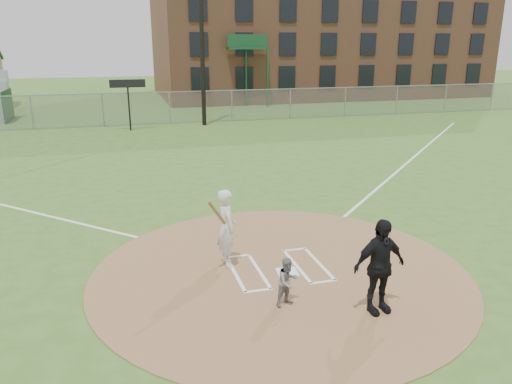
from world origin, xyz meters
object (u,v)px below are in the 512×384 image
object	(u,v)px
catcher	(288,282)
umpire	(379,266)
home_plate	(287,272)
batter_at_plate	(227,228)

from	to	relation	value
catcher	umpire	distance (m)	1.76
catcher	umpire	bearing A→B (deg)	-44.12
home_plate	umpire	bearing A→B (deg)	-61.20
catcher	batter_at_plate	world-z (taller)	batter_at_plate
home_plate	umpire	distance (m)	2.46
catcher	umpire	world-z (taller)	umpire
home_plate	umpire	xyz separation A→B (m)	(1.10, -2.00, 0.91)
home_plate	batter_at_plate	size ratio (longest dim) A/B	0.25
home_plate	catcher	xyz separation A→B (m)	(-0.45, -1.31, 0.47)
catcher	batter_at_plate	xyz separation A→B (m)	(-0.74, 2.10, 0.42)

